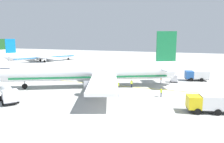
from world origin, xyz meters
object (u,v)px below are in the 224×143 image
(airliner_mid_apron, at_px, (44,55))
(crew_supervisor, at_px, (161,79))
(cargo_container_near, at_px, (174,79))
(crew_loader_left, at_px, (132,83))
(service_truck_baggage, at_px, (209,103))
(airliner_foreground, at_px, (93,71))
(crew_loader_right, at_px, (161,92))
(service_truck_catering, at_px, (197,75))
(service_truck_fuel, at_px, (8,94))
(crew_marshaller, at_px, (117,85))

(airliner_mid_apron, bearing_deg, crew_supervisor, -114.83)
(cargo_container_near, height_order, crew_loader_left, cargo_container_near)
(service_truck_baggage, bearing_deg, crew_supervisor, 28.48)
(airliner_mid_apron, xyz_separation_m, crew_supervisor, (-25.14, -54.35, -1.83))
(airliner_foreground, xyz_separation_m, service_truck_baggage, (-8.04, -22.32, -1.93))
(crew_loader_right, bearing_deg, airliner_foreground, 80.58)
(airliner_mid_apron, xyz_separation_m, cargo_container_near, (-23.15, -57.10, -1.95))
(service_truck_catering, height_order, crew_supervisor, service_truck_catering)
(crew_loader_left, relative_size, crew_loader_right, 0.99)
(service_truck_fuel, height_order, crew_marshaller, service_truck_fuel)
(cargo_container_near, xyz_separation_m, crew_supervisor, (-1.99, 2.75, 0.12))
(service_truck_catering, bearing_deg, service_truck_fuel, 136.47)
(crew_supervisor, bearing_deg, service_truck_baggage, -151.52)
(service_truck_fuel, relative_size, crew_loader_left, 3.75)
(airliner_mid_apron, height_order, cargo_container_near, airliner_mid_apron)
(airliner_mid_apron, relative_size, service_truck_catering, 5.60)
(service_truck_catering, xyz_separation_m, crew_loader_right, (-17.94, 5.74, -0.45))
(service_truck_baggage, bearing_deg, crew_loader_left, 53.89)
(airliner_foreground, xyz_separation_m, crew_loader_right, (-2.45, -14.77, -2.42))
(service_truck_fuel, bearing_deg, crew_loader_right, -61.83)
(crew_loader_right, bearing_deg, service_truck_fuel, 118.17)
(service_truck_baggage, height_order, service_truck_catering, service_truck_baggage)
(cargo_container_near, bearing_deg, crew_loader_left, 138.49)
(service_truck_baggage, distance_m, crew_marshaller, 17.97)
(service_truck_baggage, height_order, crew_marshaller, service_truck_baggage)
(airliner_mid_apron, height_order, crew_marshaller, airliner_mid_apron)
(service_truck_fuel, bearing_deg, cargo_container_near, -42.24)
(airliner_foreground, xyz_separation_m, crew_marshaller, (-0.91, -5.84, -2.34))
(airliner_foreground, relative_size, crew_loader_left, 23.38)
(airliner_foreground, distance_m, cargo_container_near, 19.49)
(service_truck_baggage, relative_size, crew_loader_left, 3.86)
(airliner_mid_apron, distance_m, crew_marshaller, 59.22)
(service_truck_fuel, height_order, crew_loader_right, service_truck_fuel)
(service_truck_baggage, relative_size, crew_loader_right, 3.81)
(cargo_container_near, height_order, crew_marshaller, cargo_container_near)
(airliner_mid_apron, relative_size, crew_marshaller, 18.36)
(service_truck_catering, relative_size, crew_marshaller, 3.28)
(crew_supervisor, bearing_deg, airliner_mid_apron, 65.17)
(service_truck_fuel, xyz_separation_m, crew_loader_right, (12.32, -23.01, -0.42))
(service_truck_baggage, distance_m, crew_supervisor, 19.92)
(airliner_foreground, height_order, crew_loader_right, airliner_foreground)
(service_truck_baggage, xyz_separation_m, cargo_container_near, (19.49, 6.75, -0.57))
(airliner_foreground, bearing_deg, service_truck_fuel, 150.85)
(service_truck_baggage, xyz_separation_m, crew_loader_left, (10.64, 14.59, -0.50))
(cargo_container_near, bearing_deg, crew_loader_right, 176.69)
(service_truck_fuel, relative_size, crew_supervisor, 3.58)
(crew_marshaller, bearing_deg, airliner_foreground, 81.14)
(airliner_foreground, bearing_deg, cargo_container_near, -53.68)
(service_truck_fuel, distance_m, crew_loader_right, 26.11)
(cargo_container_near, bearing_deg, airliner_foreground, 126.32)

